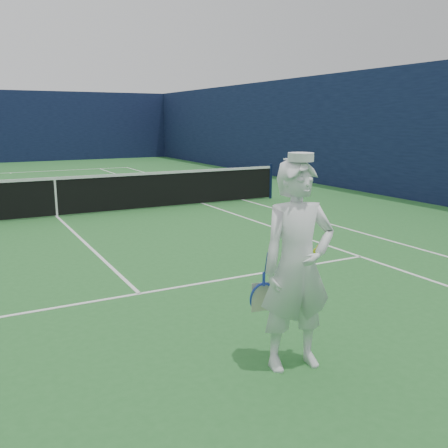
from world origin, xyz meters
name	(u,v)px	position (x,y,z in m)	size (l,w,h in m)	color
ground	(57,217)	(0.00, 0.00, 0.00)	(80.00, 80.00, 0.00)	#27672B
court_markings	(57,217)	(0.00, 0.00, 0.00)	(11.03, 23.83, 0.01)	white
windscreen_fence	(52,136)	(0.00, 0.00, 2.00)	(20.12, 36.12, 4.00)	#0E1636
tennis_net	(56,195)	(0.00, 0.00, 0.55)	(12.88, 0.09, 1.07)	#141E4C
tennis_player	(297,266)	(0.70, -9.12, 1.03)	(0.82, 0.61, 2.11)	white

